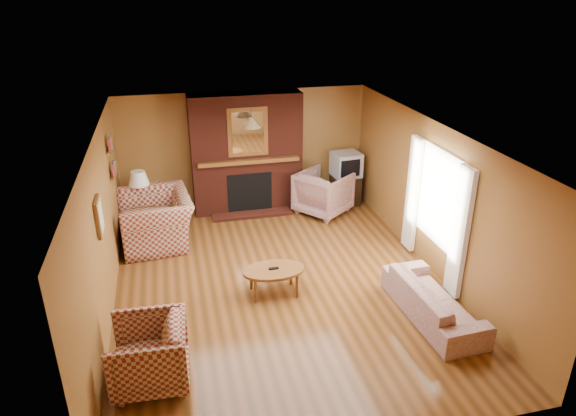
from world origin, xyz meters
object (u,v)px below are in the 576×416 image
object	(u,v)px
side_table	(143,216)
table_lamp	(139,185)
tv_stand	(345,189)
plaid_armchair	(149,354)
plaid_loveseat	(156,219)
coffee_table	(274,272)
fireplace	(247,154)
floral_sofa	(433,300)
crt_tv	(346,164)
floral_armchair	(323,193)

from	to	relation	value
side_table	table_lamp	distance (m)	0.63
side_table	tv_stand	distance (m)	4.16
plaid_armchair	table_lamp	xyz separation A→B (m)	(-0.15, 4.22, 0.50)
plaid_loveseat	side_table	distance (m)	0.67
side_table	coffee_table	bearing A→B (deg)	-54.30
fireplace	floral_sofa	world-z (taller)	fireplace
side_table	tv_stand	size ratio (longest dim) A/B	0.90
plaid_loveseat	crt_tv	xyz separation A→B (m)	(3.90, 0.94, 0.41)
table_lamp	tv_stand	xyz separation A→B (m)	(4.15, 0.35, -0.60)
plaid_loveseat	table_lamp	distance (m)	0.79
plaid_armchair	floral_sofa	world-z (taller)	plaid_armchair
plaid_loveseat	table_lamp	bearing A→B (deg)	-163.09
plaid_loveseat	tv_stand	bearing A→B (deg)	97.72
fireplace	table_lamp	size ratio (longest dim) A/B	3.83
tv_stand	floral_sofa	bearing A→B (deg)	-88.17
crt_tv	plaid_armchair	bearing A→B (deg)	-131.21
plaid_armchair	floral_armchair	xyz separation A→B (m)	(3.40, 4.19, 0.03)
coffee_table	fireplace	bearing A→B (deg)	87.39
plaid_loveseat	coffee_table	xyz separation A→B (m)	(1.70, -2.12, -0.09)
fireplace	coffee_table	size ratio (longest dim) A/B	2.56
plaid_armchair	floral_armchair	world-z (taller)	floral_armchair
floral_armchair	crt_tv	size ratio (longest dim) A/B	1.61
floral_sofa	side_table	distance (m)	5.53
floral_armchair	crt_tv	bearing A→B (deg)	-95.23
floral_sofa	crt_tv	size ratio (longest dim) A/B	3.07
floral_armchair	coffee_table	distance (m)	3.12
plaid_loveseat	floral_sofa	world-z (taller)	plaid_loveseat
plaid_loveseat	floral_sofa	bearing A→B (deg)	43.44
coffee_table	side_table	distance (m)	3.35
table_lamp	crt_tv	world-z (taller)	table_lamp
fireplace	plaid_armchair	xyz separation A→B (m)	(-1.95, -4.76, -0.78)
tv_stand	crt_tv	size ratio (longest dim) A/B	1.04
floral_armchair	plaid_armchair	bearing A→B (deg)	103.31
plaid_armchair	plaid_loveseat	bearing A→B (deg)	-178.94
plaid_loveseat	floral_armchair	world-z (taller)	plaid_loveseat
floral_armchair	coffee_table	xyz separation A→B (m)	(-1.60, -2.68, -0.06)
plaid_loveseat	plaid_armchair	bearing A→B (deg)	-7.48
floral_sofa	tv_stand	bearing A→B (deg)	-4.96
fireplace	floral_sofa	bearing A→B (deg)	-66.41
tv_stand	crt_tv	bearing A→B (deg)	-86.11
plaid_armchair	table_lamp	bearing A→B (deg)	-175.33
floral_armchair	table_lamp	size ratio (longest dim) A/B	1.53
fireplace	tv_stand	world-z (taller)	fireplace
side_table	crt_tv	distance (m)	4.21
plaid_loveseat	tv_stand	world-z (taller)	plaid_loveseat
fireplace	floral_armchair	distance (m)	1.73
floral_armchair	fireplace	bearing A→B (deg)	30.95
crt_tv	table_lamp	bearing A→B (deg)	-175.26
table_lamp	tv_stand	size ratio (longest dim) A/B	1.02
floral_armchair	crt_tv	xyz separation A→B (m)	(0.60, 0.38, 0.43)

